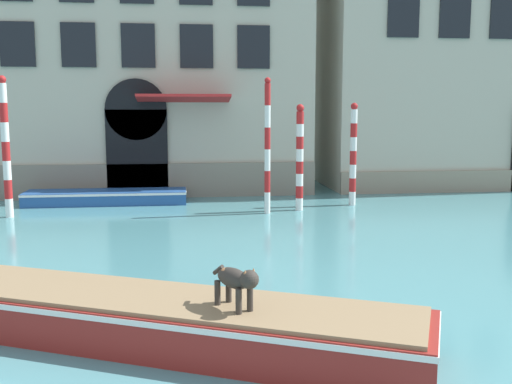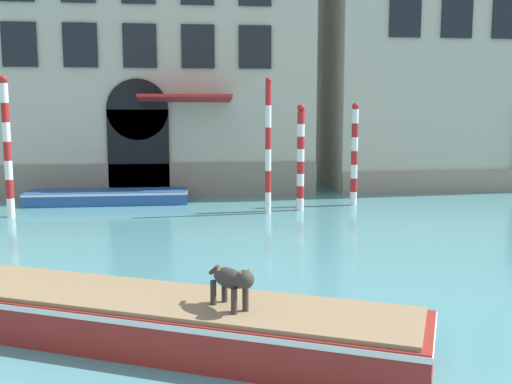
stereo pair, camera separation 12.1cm
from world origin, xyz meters
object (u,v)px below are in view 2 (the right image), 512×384
boat_foreground (152,317)px  boat_moored_near_palazzo (108,197)px  mooring_pole_2 (301,157)px  mooring_pole_0 (268,146)px  mooring_pole_3 (354,154)px  dog_on_deck (232,280)px  mooring_pole_4 (7,147)px

boat_foreground → boat_moored_near_palazzo: bearing=124.7°
boat_moored_near_palazzo → mooring_pole_2: mooring_pole_2 is taller
mooring_pole_0 → mooring_pole_3: (3.26, 1.30, -0.40)m
dog_on_deck → boat_moored_near_palazzo: dog_on_deck is taller
boat_moored_near_palazzo → mooring_pole_4: (-2.74, -2.38, 2.00)m
boat_moored_near_palazzo → mooring_pole_2: bearing=-18.5°
boat_foreground → mooring_pole_2: bearing=93.3°
mooring_pole_0 → boat_moored_near_palazzo: bearing=154.1°
boat_foreground → mooring_pole_2: mooring_pole_2 is taller
dog_on_deck → mooring_pole_4: size_ratio=0.19×
dog_on_deck → boat_moored_near_palazzo: (-3.48, 14.03, -0.88)m
dog_on_deck → boat_moored_near_palazzo: bearing=162.0°
boat_moored_near_palazzo → mooring_pole_2: (6.69, -2.20, 1.56)m
dog_on_deck → mooring_pole_3: mooring_pole_3 is taller
dog_on_deck → mooring_pole_0: mooring_pole_0 is taller
mooring_pole_0 → mooring_pole_2: (1.17, 0.48, -0.42)m
boat_foreground → dog_on_deck: dog_on_deck is taller
mooring_pole_0 → mooring_pole_3: mooring_pole_0 is taller
boat_moored_near_palazzo → mooring_pole_2: 7.22m
boat_foreground → boat_moored_near_palazzo: 13.50m
mooring_pole_0 → mooring_pole_4: (-8.26, 0.30, 0.02)m
boat_moored_near_palazzo → mooring_pole_3: 9.03m
mooring_pole_3 → mooring_pole_4: 11.58m
mooring_pole_4 → mooring_pole_3: bearing=5.0°
boat_foreground → boat_moored_near_palazzo: boat_foreground is taller
dog_on_deck → mooring_pole_3: size_ratio=0.23×
boat_moored_near_palazzo → mooring_pole_2: size_ratio=1.61×
mooring_pole_2 → boat_moored_near_palazzo: bearing=161.8°
boat_moored_near_palazzo → mooring_pole_3: size_ratio=1.59×
mooring_pole_3 → mooring_pole_4: bearing=-175.0°
mooring_pole_3 → mooring_pole_0: bearing=-158.3°
mooring_pole_2 → mooring_pole_3: 2.25m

